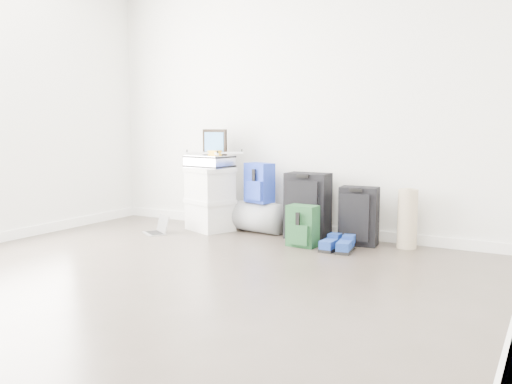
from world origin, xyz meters
The scene contains 14 objects.
ground centered at (0.00, 0.00, 0.00)m, with size 5.00×5.00×0.00m, color #3D362C.
room_envelope centered at (0.00, 0.02, 1.72)m, with size 4.52×5.02×2.71m.
boxes_stack centered at (-0.83, 2.14, 0.34)m, with size 0.58×0.53×0.67m.
briefcase centered at (-0.83, 2.14, 0.74)m, with size 0.45×0.33×0.13m, color #B2B2B7.
painting centered at (-0.83, 2.24, 0.94)m, with size 0.36×0.11×0.27m.
drone centered at (-0.75, 2.12, 0.83)m, with size 0.47×0.47×0.05m.
duffel_bag centered at (-0.31, 2.30, 0.16)m, with size 0.32×0.32×0.52m, color #93979B.
blue_backpack centered at (-0.31, 2.27, 0.52)m, with size 0.33×0.28×0.41m.
large_suitcase centered at (0.25, 2.25, 0.33)m, with size 0.43×0.28×0.65m.
green_backpack centered at (0.36, 1.90, 0.19)m, with size 0.28×0.22×0.38m.
carry_on centered at (0.79, 2.22, 0.27)m, with size 0.37×0.26×0.55m.
shoes centered at (0.71, 1.90, 0.05)m, with size 0.28×0.32×0.10m.
rolled_rug centered at (1.22, 2.32, 0.27)m, with size 0.18×0.18×0.54m, color tan.
laptop centered at (-1.20, 1.71, 0.05)m, with size 0.33×0.30×0.19m.
Camera 1 is at (2.41, -2.59, 1.12)m, focal length 38.00 mm.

